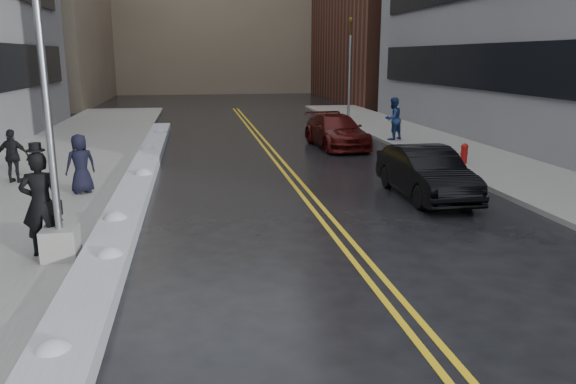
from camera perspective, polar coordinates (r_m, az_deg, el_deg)
name	(u,v)px	position (r m, az deg, el deg)	size (l,w,h in m)	color
ground	(240,295)	(9.73, -4.86, -10.43)	(160.00, 160.00, 0.00)	black
sidewalk_west	(38,179)	(19.92, -24.07, 1.20)	(5.50, 50.00, 0.15)	gray
sidewalk_east	(489,164)	(22.01, 19.71, 2.67)	(4.00, 50.00, 0.15)	gray
lane_line_left	(284,173)	(19.50, -0.39, 1.94)	(0.12, 50.00, 0.01)	gold
lane_line_right	(293,173)	(19.55, 0.48, 1.97)	(0.12, 50.00, 0.01)	gold
snow_ridge	(136,186)	(17.38, -15.14, 0.56)	(0.90, 30.00, 0.34)	silver
lamppost	(50,136)	(11.27, -23.05, 5.29)	(0.65, 0.65, 7.62)	gray
fire_hydrant	(464,152)	(21.46, 17.47, 3.87)	(0.26, 0.26, 0.73)	maroon
traffic_signal	(350,66)	(34.12, 6.28, 12.63)	(0.16, 0.20, 6.00)	gray
pedestrian_fedora	(41,204)	(11.85, -23.80, -1.10)	(0.75, 0.49, 2.06)	black
pedestrian_c	(81,164)	(16.95, -20.33, 2.71)	(0.83, 0.54, 1.69)	black
pedestrian_d	(13,156)	(19.21, -26.15, 3.30)	(0.97, 0.40, 1.65)	black
pedestrian_east	(393,119)	(26.73, 10.62, 7.33)	(0.95, 0.74, 1.96)	navy
car_black	(426,173)	(16.48, 13.85, 1.91)	(1.53, 4.39, 1.45)	black
car_maroon	(336,131)	(25.18, 4.94, 6.19)	(2.00, 4.92, 1.43)	#420B0A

